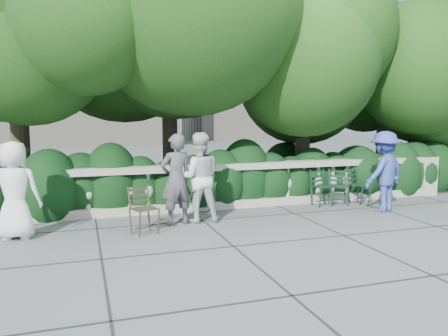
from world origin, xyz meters
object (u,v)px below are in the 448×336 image
object	(u,v)px
person_businessman	(15,190)
person_older_blue	(384,172)
chair_e	(364,204)
chair_c	(206,214)
chair_d	(326,207)
person_casual_man	(199,177)
chair_f	(339,206)
chair_weathered	(149,236)
person_woman_grey	(176,180)

from	to	relation	value
person_businessman	person_older_blue	distance (m)	7.19
chair_e	person_businessman	distance (m)	7.35
chair_c	person_older_blue	distance (m)	3.89
chair_d	person_casual_man	size ratio (longest dim) A/B	0.49
chair_c	chair_d	distance (m)	2.76
person_businessman	person_casual_man	size ratio (longest dim) A/B	0.95
chair_f	chair_c	bearing A→B (deg)	-161.54
chair_weathered	person_casual_man	bearing A→B (deg)	13.67
chair_c	person_woman_grey	bearing A→B (deg)	-142.76
chair_d	person_casual_man	xyz separation A→B (m)	(-3.08, -0.42, 0.86)
chair_e	chair_f	bearing A→B (deg)	158.35
person_businessman	person_woman_grey	xyz separation A→B (m)	(2.73, 0.10, 0.04)
chair_c	chair_e	xyz separation A→B (m)	(3.77, -0.17, 0.00)
person_casual_man	person_older_blue	size ratio (longest dim) A/B	1.00
chair_e	chair_f	world-z (taller)	same
person_businessman	person_casual_man	distance (m)	3.20
chair_weathered	person_casual_man	xyz separation A→B (m)	(1.08, 0.73, 0.86)
chair_c	chair_weathered	bearing A→B (deg)	-141.26
chair_f	chair_weathered	size ratio (longest dim) A/B	1.00
chair_d	person_businessman	bearing A→B (deg)	178.56
chair_f	person_casual_man	world-z (taller)	person_casual_man
chair_c	chair_weathered	world-z (taller)	same
chair_d	person_casual_man	distance (m)	3.22
chair_e	person_woman_grey	size ratio (longest dim) A/B	0.49
person_older_blue	chair_d	bearing A→B (deg)	-57.95
chair_c	chair_weathered	xyz separation A→B (m)	(-1.40, -1.31, 0.00)
chair_c	person_casual_man	size ratio (longest dim) A/B	0.49
chair_d	person_older_blue	size ratio (longest dim) A/B	0.49
chair_weathered	chair_d	bearing A→B (deg)	-4.97
chair_d	person_woman_grey	bearing A→B (deg)	-178.62
chair_e	person_casual_man	bearing A→B (deg)	162.99
chair_d	chair_e	size ratio (longest dim) A/B	1.00
person_casual_man	chair_c	bearing A→B (deg)	-112.07
chair_d	chair_weathered	bearing A→B (deg)	-171.75
chair_c	chair_f	bearing A→B (deg)	-7.82
chair_c	chair_f	xyz separation A→B (m)	(3.09, -0.19, 0.00)
chair_weathered	person_casual_man	size ratio (longest dim) A/B	0.49
person_businessman	chair_c	bearing A→B (deg)	-152.08
person_businessman	person_casual_man	world-z (taller)	person_casual_man
chair_f	person_businessman	distance (m)	6.67
person_woman_grey	person_older_blue	size ratio (longest dim) A/B	1.00
person_businessman	chair_e	bearing A→B (deg)	-159.94
chair_d	person_older_blue	world-z (taller)	person_older_blue
person_businessman	person_casual_man	bearing A→B (deg)	-160.92
person_casual_man	chair_f	bearing A→B (deg)	-166.82
chair_d	chair_f	bearing A→B (deg)	-12.15
chair_d	person_older_blue	bearing A→B (deg)	-46.94
chair_d	chair_f	size ratio (longest dim) A/B	1.00
chair_weathered	person_casual_man	distance (m)	1.57
chair_c	person_businessman	distance (m)	3.69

